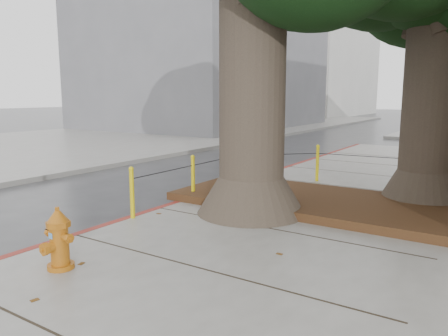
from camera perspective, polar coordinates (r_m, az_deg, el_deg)
name	(u,v)px	position (r m, az deg, el deg)	size (l,w,h in m)	color
ground	(171,271)	(6.10, -6.94, -13.19)	(140.00, 140.00, 0.00)	#28282B
sidewalk_opposite	(85,141)	(22.82, -17.75, 3.38)	(14.00, 60.00, 0.15)	slate
curb_red	(175,206)	(9.12, -6.45, -4.96)	(0.14, 26.00, 0.16)	maroon
planter_bed	(334,204)	(8.88, 14.21, -4.55)	(6.40, 2.60, 0.16)	black
building_far_grey	(207,43)	(32.43, -2.21, 16.01)	(12.00, 16.00, 12.00)	slate
building_far_white	(307,50)	(53.68, 10.82, 14.90)	(12.00, 18.00, 15.00)	silver
bollard_ring	(266,170)	(9.91, 5.54, -0.29)	(3.79, 5.39, 0.95)	#D4BD0B
fire_hydrant	(59,239)	(5.98, -20.77, -8.66)	(0.43, 0.38, 0.81)	#B66212
car_dark	(225,122)	(28.03, 0.17, 6.00)	(1.71, 4.20, 1.22)	black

